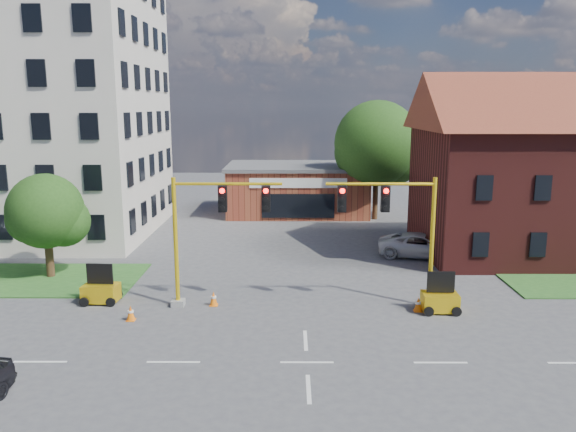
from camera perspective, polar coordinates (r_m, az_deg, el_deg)
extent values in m
plane|color=#444447|center=(21.67, 1.93, -14.64)|extent=(120.00, 120.00, 0.00)
cube|color=beige|center=(45.81, -25.24, 10.84)|extent=(18.00, 15.00, 20.00)
cube|color=maroon|center=(50.06, 0.97, 2.63)|extent=(12.00, 8.00, 4.00)
cube|color=#525255|center=(49.79, 0.98, 5.08)|extent=(12.40, 8.40, 0.30)
cube|color=silver|center=(45.88, 1.04, 3.36)|extent=(8.00, 0.10, 0.80)
cube|color=black|center=(46.18, 1.03, 1.03)|extent=(6.00, 0.10, 2.00)
cylinder|color=#3E2B16|center=(47.59, 8.88, 2.37)|extent=(0.44, 0.44, 4.51)
sphere|color=#1E4314|center=(47.14, 9.03, 7.30)|extent=(7.05, 7.05, 7.05)
sphere|color=#1E4314|center=(47.75, 10.62, 6.06)|extent=(4.93, 4.93, 4.93)
cylinder|color=#3E2B16|center=(33.84, -23.09, -3.59)|extent=(0.44, 0.44, 2.67)
sphere|color=#1E4314|center=(33.34, -23.41, 0.46)|extent=(4.11, 4.11, 4.11)
sphere|color=#1E4314|center=(33.40, -21.83, -0.47)|extent=(2.88, 2.88, 2.88)
cube|color=gray|center=(27.67, -11.10, -8.65)|extent=(0.60, 0.60, 0.30)
cylinder|color=yellow|center=(26.82, -11.33, -2.71)|extent=(0.20, 0.20, 6.20)
cylinder|color=yellow|center=(25.91, -6.14, 3.27)|extent=(5.00, 0.14, 0.14)
cube|color=black|center=(26.04, -6.65, 1.74)|extent=(0.40, 0.32, 1.20)
cube|color=black|center=(25.88, -2.25, 1.75)|extent=(0.40, 0.32, 1.20)
sphere|color=#FF0C07|center=(25.80, -6.72, 2.55)|extent=(0.24, 0.24, 0.24)
cube|color=gray|center=(27.93, 14.11, -8.59)|extent=(0.60, 0.60, 0.30)
cylinder|color=yellow|center=(27.10, 14.41, -2.71)|extent=(0.20, 0.20, 6.20)
cylinder|color=yellow|center=(26.07, 9.36, 3.23)|extent=(5.00, 0.14, 0.14)
cube|color=black|center=(26.22, 9.86, 1.71)|extent=(0.40, 0.32, 1.20)
cube|color=black|center=(25.96, 5.50, 1.73)|extent=(0.40, 0.32, 1.20)
sphere|color=#FF0C07|center=(25.98, 9.95, 2.52)|extent=(0.24, 0.24, 0.24)
cube|color=yellow|center=(28.95, -18.46, -7.40)|extent=(1.72, 1.21, 0.82)
cube|color=black|center=(28.67, -18.58, -5.58)|extent=(1.28, 0.20, 1.00)
cube|color=yellow|center=(27.24, 15.16, -8.39)|extent=(1.65, 1.11, 0.81)
cube|color=black|center=(26.94, 15.27, -6.49)|extent=(1.27, 0.13, 0.99)
cube|color=orange|center=(26.43, -15.66, -10.13)|extent=(0.38, 0.38, 0.04)
cone|color=orange|center=(26.31, -15.70, -9.46)|extent=(0.40, 0.40, 0.70)
cylinder|color=silver|center=(26.29, -15.70, -9.32)|extent=(0.27, 0.27, 0.09)
cube|color=orange|center=(27.49, -7.55, -8.96)|extent=(0.38, 0.38, 0.04)
cone|color=orange|center=(27.38, -7.57, -8.31)|extent=(0.40, 0.40, 0.70)
cylinder|color=silver|center=(27.36, -7.58, -8.17)|extent=(0.27, 0.27, 0.09)
cube|color=orange|center=(27.21, 13.04, -9.37)|extent=(0.38, 0.38, 0.04)
cone|color=orange|center=(27.10, 13.07, -8.72)|extent=(0.40, 0.40, 0.70)
cylinder|color=silver|center=(27.07, 13.08, -8.58)|extent=(0.27, 0.27, 0.09)
cube|color=orange|center=(28.30, 15.31, -8.67)|extent=(0.38, 0.38, 0.04)
cone|color=orange|center=(28.19, 15.34, -8.04)|extent=(0.40, 0.40, 0.70)
cylinder|color=silver|center=(28.17, 15.35, -7.91)|extent=(0.27, 0.27, 0.09)
imported|color=silver|center=(36.48, 13.39, -2.91)|extent=(5.78, 3.60, 1.49)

